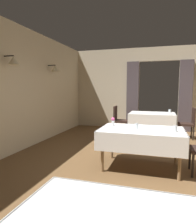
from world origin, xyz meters
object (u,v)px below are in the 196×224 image
at_px(dining_table_mid, 141,134).
at_px(glass_far_b, 170,111).
at_px(dining_table_far, 152,116).
at_px(flower_vase_mid, 113,121).
at_px(glass_mid_b, 137,126).
at_px(chair_far_left, 119,119).
at_px(chair_far_right, 189,122).
at_px(plate_far_a, 170,114).
at_px(glass_mid_c, 175,129).

relative_size(dining_table_mid, glass_far_b, 15.23).
relative_size(dining_table_far, flower_vase_mid, 7.75).
distance_m(glass_mid_b, glass_far_b, 3.15).
bearing_deg(chair_far_left, glass_far_b, 7.51).
relative_size(dining_table_far, glass_mid_b, 13.10).
bearing_deg(chair_far_right, chair_far_left, 178.90).
xyz_separation_m(dining_table_far, glass_far_b, (0.53, 0.32, 0.15)).
relative_size(flower_vase_mid, glass_far_b, 1.76).
bearing_deg(plate_far_a, chair_far_left, 165.54).
distance_m(glass_mid_c, glass_far_b, 3.14).
bearing_deg(chair_far_left, glass_mid_c, -62.00).
bearing_deg(chair_far_left, flower_vase_mid, -81.46).
height_order(flower_vase_mid, plate_far_a, flower_vase_mid).
bearing_deg(chair_far_left, dining_table_far, -5.58).
height_order(glass_mid_b, glass_far_b, glass_mid_b).
bearing_deg(chair_far_left, glass_mid_b, -72.67).
distance_m(flower_vase_mid, glass_mid_c, 1.18).
relative_size(chair_far_left, chair_far_right, 1.00).
bearing_deg(chair_far_right, glass_mid_c, -101.57).
height_order(glass_mid_b, plate_far_a, glass_mid_b).
bearing_deg(glass_far_b, chair_far_right, -24.94).
bearing_deg(chair_far_left, dining_table_mid, -70.88).
xyz_separation_m(chair_far_left, glass_far_b, (1.61, 0.21, 0.29)).
height_order(dining_table_far, glass_mid_c, glass_mid_c).
bearing_deg(flower_vase_mid, glass_mid_c, -12.37).
distance_m(dining_table_mid, flower_vase_mid, 0.63).
relative_size(dining_table_mid, dining_table_far, 1.11).
distance_m(dining_table_mid, dining_table_far, 2.72).
relative_size(chair_far_left, plate_far_a, 4.64).
bearing_deg(glass_mid_b, glass_far_b, 76.89).
distance_m(flower_vase_mid, glass_mid_b, 0.52).
bearing_deg(chair_far_right, glass_far_b, 155.06).
relative_size(dining_table_mid, glass_mid_c, 14.01).
relative_size(dining_table_far, plate_far_a, 6.89).
height_order(chair_far_left, glass_far_b, chair_far_left).
xyz_separation_m(dining_table_far, flower_vase_mid, (-0.67, -2.57, 0.19)).
xyz_separation_m(dining_table_far, plate_far_a, (0.50, -0.30, 0.10)).
distance_m(dining_table_mid, chair_far_left, 2.99).
bearing_deg(glass_mid_b, plate_far_a, 74.45).
xyz_separation_m(plate_far_a, glass_far_b, (0.03, 0.62, 0.04)).
relative_size(dining_table_mid, glass_mid_b, 14.61).
distance_m(dining_table_far, plate_far_a, 0.59).
bearing_deg(glass_mid_c, plate_far_a, 89.65).
height_order(glass_mid_b, glass_mid_c, glass_mid_c).
xyz_separation_m(flower_vase_mid, glass_mid_b, (0.49, -0.18, -0.04)).
distance_m(chair_far_left, chair_far_right, 2.15).
height_order(dining_table_far, glass_far_b, glass_far_b).
xyz_separation_m(flower_vase_mid, glass_mid_c, (1.16, -0.25, -0.04)).
bearing_deg(glass_mid_b, chair_far_right, 65.92).
distance_m(chair_far_left, glass_mid_c, 3.33).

